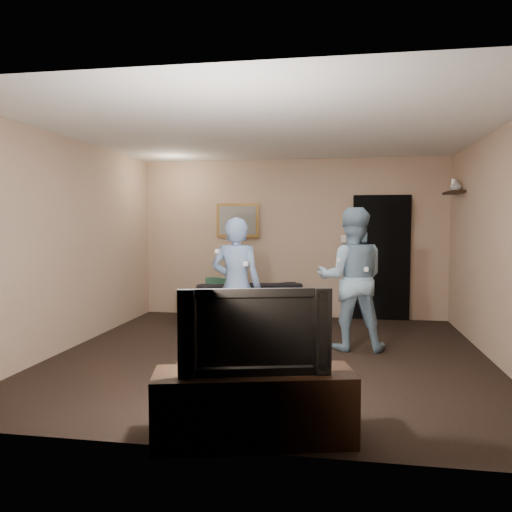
% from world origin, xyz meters
% --- Properties ---
extents(ground, '(5.00, 5.00, 0.00)m').
position_xyz_m(ground, '(0.00, 0.00, 0.00)').
color(ground, black).
rests_on(ground, ground).
extents(ceiling, '(5.00, 5.00, 0.04)m').
position_xyz_m(ceiling, '(0.00, 0.00, 2.60)').
color(ceiling, silver).
rests_on(ceiling, wall_back).
extents(wall_back, '(5.00, 0.04, 2.60)m').
position_xyz_m(wall_back, '(0.00, 2.50, 1.30)').
color(wall_back, tan).
rests_on(wall_back, ground).
extents(wall_front, '(5.00, 0.04, 2.60)m').
position_xyz_m(wall_front, '(0.00, -2.50, 1.30)').
color(wall_front, tan).
rests_on(wall_front, ground).
extents(wall_left, '(0.04, 5.00, 2.60)m').
position_xyz_m(wall_left, '(-2.50, 0.00, 1.30)').
color(wall_left, tan).
rests_on(wall_left, ground).
extents(wall_right, '(0.04, 5.00, 2.60)m').
position_xyz_m(wall_right, '(2.50, 0.00, 1.30)').
color(wall_right, tan).
rests_on(wall_right, ground).
extents(sofa, '(2.29, 1.57, 0.62)m').
position_xyz_m(sofa, '(-0.68, 2.03, 0.31)').
color(sofa, black).
rests_on(sofa, ground).
extents(throw_pillow, '(0.41, 0.25, 0.40)m').
position_xyz_m(throw_pillow, '(-1.14, 2.03, 0.48)').
color(throw_pillow, '#194C3A').
rests_on(throw_pillow, sofa).
extents(painting_frame, '(0.72, 0.05, 0.57)m').
position_xyz_m(painting_frame, '(-0.90, 2.48, 1.60)').
color(painting_frame, olive).
rests_on(painting_frame, wall_back).
extents(painting_canvas, '(0.62, 0.01, 0.47)m').
position_xyz_m(painting_canvas, '(-0.90, 2.45, 1.60)').
color(painting_canvas, slate).
rests_on(painting_canvas, painting_frame).
extents(doorway, '(0.90, 0.06, 2.00)m').
position_xyz_m(doorway, '(1.45, 2.47, 1.00)').
color(doorway, black).
rests_on(doorway, ground).
extents(light_switch, '(0.08, 0.02, 0.12)m').
position_xyz_m(light_switch, '(0.85, 2.48, 1.30)').
color(light_switch, silver).
rests_on(light_switch, wall_back).
extents(wall_shelf, '(0.20, 0.60, 0.03)m').
position_xyz_m(wall_shelf, '(2.39, 1.80, 1.99)').
color(wall_shelf, black).
rests_on(wall_shelf, wall_right).
extents(shelf_vase, '(0.19, 0.19, 0.15)m').
position_xyz_m(shelf_vase, '(2.39, 1.68, 2.08)').
color(shelf_vase, '#ABACB0').
rests_on(shelf_vase, wall_shelf).
extents(shelf_figurine, '(0.06, 0.06, 0.18)m').
position_xyz_m(shelf_figurine, '(2.39, 1.83, 2.09)').
color(shelf_figurine, silver).
rests_on(shelf_figurine, wall_shelf).
extents(tv_console, '(1.49, 0.78, 0.51)m').
position_xyz_m(tv_console, '(0.20, -2.31, 0.25)').
color(tv_console, black).
rests_on(tv_console, ground).
extents(television, '(1.06, 0.39, 0.61)m').
position_xyz_m(television, '(0.20, -2.31, 0.81)').
color(television, black).
rests_on(television, tv_console).
extents(wii_player_left, '(0.62, 0.50, 1.62)m').
position_xyz_m(wii_player_left, '(-0.40, -0.07, 0.81)').
color(wii_player_left, '#6583B0').
rests_on(wii_player_left, ground).
extents(wii_player_right, '(0.87, 0.69, 1.74)m').
position_xyz_m(wii_player_right, '(0.94, 0.46, 0.87)').
color(wii_player_right, '#80A2BA').
rests_on(wii_player_right, ground).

